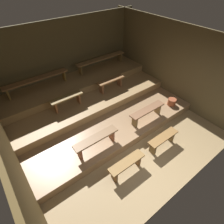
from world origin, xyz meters
TOP-DOWN VIEW (x-y plane):
  - ground at (0.00, 2.47)m, footprint 6.22×5.73m
  - wall_back at (0.00, 4.96)m, footprint 6.22×0.06m
  - wall_left at (-2.74, 2.47)m, footprint 0.06×5.73m
  - wall_right at (2.74, 2.47)m, footprint 0.06×5.73m
  - platform_lower at (0.00, 3.09)m, footprint 5.42×3.70m
  - platform_middle at (0.00, 3.77)m, footprint 5.42×2.33m
  - platform_upper at (0.00, 4.30)m, footprint 5.42×1.27m
  - bench_floor_left at (-0.66, 0.74)m, footprint 0.98×0.26m
  - bench_floor_right at (0.66, 0.74)m, footprint 0.98×0.26m
  - bench_lower_left at (-0.93, 1.64)m, footprint 1.24×0.26m
  - bench_lower_right at (0.93, 1.64)m, footprint 1.24×0.26m
  - bench_middle_left at (-0.85, 3.36)m, footprint 1.03×0.26m
  - bench_middle_right at (0.85, 3.36)m, footprint 1.03×0.26m
  - bench_upper_left at (-1.27, 4.54)m, footprint 2.12×0.26m
  - bench_upper_right at (1.27, 4.54)m, footprint 2.12×0.26m
  - pail_lower at (2.14, 1.63)m, footprint 0.27×0.27m

SIDE VIEW (x-z plane):
  - ground at x=0.00m, z-range -0.08..0.00m
  - platform_lower at x=0.00m, z-range 0.00..0.25m
  - bench_floor_left at x=-0.66m, z-range 0.10..0.50m
  - bench_floor_right at x=0.66m, z-range 0.10..0.50m
  - pail_lower at x=2.14m, z-range 0.25..0.48m
  - platform_middle at x=0.00m, z-range 0.25..0.50m
  - bench_lower_left at x=-0.93m, z-range 0.36..0.76m
  - bench_lower_right at x=0.93m, z-range 0.36..0.76m
  - platform_upper at x=0.00m, z-range 0.50..0.75m
  - bench_middle_left at x=-0.85m, z-range 0.60..1.00m
  - bench_middle_right at x=0.85m, z-range 0.60..1.00m
  - bench_upper_left at x=-1.27m, z-range 0.88..1.28m
  - bench_upper_right at x=1.27m, z-range 0.88..1.28m
  - wall_back at x=0.00m, z-range 0.00..2.67m
  - wall_left at x=-2.74m, z-range 0.00..2.67m
  - wall_right at x=2.74m, z-range 0.00..2.67m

